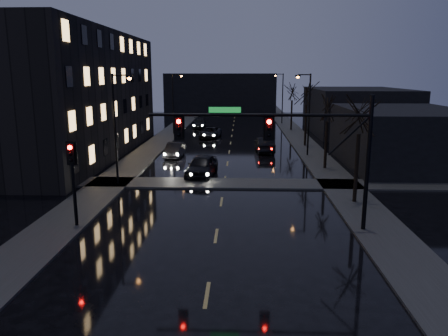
# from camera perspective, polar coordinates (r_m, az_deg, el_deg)

# --- Properties ---
(ground) EXTENTS (160.00, 160.00, 0.00)m
(ground) POSITION_cam_1_polar(r_m,az_deg,el_deg) (15.11, -2.87, -19.83)
(ground) COLOR black
(ground) RESTS_ON ground
(sidewalk_left) EXTENTS (3.00, 140.00, 0.12)m
(sidewalk_left) POSITION_cam_1_polar(r_m,az_deg,el_deg) (49.37, -9.14, 2.83)
(sidewalk_left) COLOR #2D2D2B
(sidewalk_left) RESTS_ON ground
(sidewalk_right) EXTENTS (3.00, 140.00, 0.12)m
(sidewalk_right) POSITION_cam_1_polar(r_m,az_deg,el_deg) (48.95, 10.79, 2.68)
(sidewalk_right) COLOR #2D2D2B
(sidewalk_right) RESTS_ON ground
(sidewalk_cross) EXTENTS (40.00, 3.00, 0.12)m
(sidewalk_cross) POSITION_cam_1_polar(r_m,az_deg,el_deg) (32.27, 0.02, -2.02)
(sidewalk_cross) COLOR #2D2D2B
(sidewalk_cross) RESTS_ON ground
(apartment_block) EXTENTS (12.00, 30.00, 12.00)m
(apartment_block) POSITION_cam_1_polar(r_m,az_deg,el_deg) (46.31, -20.51, 9.00)
(apartment_block) COLOR black
(apartment_block) RESTS_ON ground
(commercial_right_near) EXTENTS (10.00, 14.00, 5.00)m
(commercial_right_near) POSITION_cam_1_polar(r_m,az_deg,el_deg) (41.66, 22.33, 3.73)
(commercial_right_near) COLOR black
(commercial_right_near) RESTS_ON ground
(commercial_right_far) EXTENTS (12.00, 18.00, 6.00)m
(commercial_right_far) POSITION_cam_1_polar(r_m,az_deg,el_deg) (62.97, 16.89, 7.17)
(commercial_right_far) COLOR black
(commercial_right_far) RESTS_ON ground
(far_block) EXTENTS (22.00, 10.00, 8.00)m
(far_block) POSITION_cam_1_polar(r_m,az_deg,el_deg) (90.93, -0.42, 9.73)
(far_block) COLOR black
(far_block) RESTS_ON ground
(signal_mast) EXTENTS (11.11, 0.41, 7.00)m
(signal_mast) POSITION_cam_1_polar(r_m,az_deg,el_deg) (22.13, 9.08, 3.91)
(signal_mast) COLOR black
(signal_mast) RESTS_ON ground
(signal_pole_left) EXTENTS (0.35, 0.41, 4.53)m
(signal_pole_left) POSITION_cam_1_polar(r_m,az_deg,el_deg) (23.95, -19.14, -0.51)
(signal_pole_left) COLOR black
(signal_pole_left) RESTS_ON ground
(tree_near) EXTENTS (3.52, 3.52, 8.08)m
(tree_near) POSITION_cam_1_polar(r_m,az_deg,el_deg) (27.75, 17.42, 7.98)
(tree_near) COLOR black
(tree_near) RESTS_ON ground
(tree_mid_a) EXTENTS (3.30, 3.30, 7.58)m
(tree_mid_a) POSITION_cam_1_polar(r_m,az_deg,el_deg) (37.51, 13.44, 8.58)
(tree_mid_a) COLOR black
(tree_mid_a) RESTS_ON ground
(tree_mid_b) EXTENTS (3.74, 3.74, 8.59)m
(tree_mid_b) POSITION_cam_1_polar(r_m,az_deg,el_deg) (49.29, 10.81, 10.41)
(tree_mid_b) COLOR black
(tree_mid_b) RESTS_ON ground
(tree_far) EXTENTS (3.43, 3.43, 7.88)m
(tree_far) POSITION_cam_1_polar(r_m,az_deg,el_deg) (63.19, 8.92, 10.34)
(tree_far) COLOR black
(tree_far) RESTS_ON ground
(streetlight_l_near) EXTENTS (1.53, 0.28, 8.00)m
(streetlight_l_near) POSITION_cam_1_polar(r_m,az_deg,el_deg) (32.14, -13.72, 6.11)
(streetlight_l_near) COLOR black
(streetlight_l_near) RESTS_ON ground
(streetlight_l_far) EXTENTS (1.53, 0.28, 8.00)m
(streetlight_l_far) POSITION_cam_1_polar(r_m,az_deg,el_deg) (58.50, -6.48, 9.00)
(streetlight_l_far) COLOR black
(streetlight_l_far) RESTS_ON ground
(streetlight_r_mid) EXTENTS (1.53, 0.28, 8.00)m
(streetlight_r_mid) POSITION_cam_1_polar(r_m,az_deg,el_deg) (43.34, 10.79, 7.75)
(streetlight_r_mid) COLOR black
(streetlight_r_mid) RESTS_ON ground
(streetlight_r_far) EXTENTS (1.53, 0.28, 8.00)m
(streetlight_r_far) POSITION_cam_1_polar(r_m,az_deg,el_deg) (71.11, 7.49, 9.54)
(streetlight_r_far) COLOR black
(streetlight_r_far) RESTS_ON ground
(oncoming_car_a) EXTENTS (2.64, 5.16, 1.68)m
(oncoming_car_a) POSITION_cam_1_polar(r_m,az_deg,el_deg) (34.70, -2.92, 0.30)
(oncoming_car_a) COLOR black
(oncoming_car_a) RESTS_ON ground
(oncoming_car_b) EXTENTS (1.70, 4.26, 1.38)m
(oncoming_car_b) POSITION_cam_1_polar(r_m,az_deg,el_deg) (42.97, -6.48, 2.36)
(oncoming_car_b) COLOR black
(oncoming_car_b) RESTS_ON ground
(oncoming_car_c) EXTENTS (2.87, 5.10, 1.34)m
(oncoming_car_c) POSITION_cam_1_polar(r_m,az_deg,el_deg) (55.57, -1.81, 4.66)
(oncoming_car_c) COLOR black
(oncoming_car_c) RESTS_ON ground
(oncoming_car_d) EXTENTS (2.43, 5.11, 1.44)m
(oncoming_car_d) POSITION_cam_1_polar(r_m,az_deg,el_deg) (65.39, -3.22, 5.83)
(oncoming_car_d) COLOR black
(oncoming_car_d) RESTS_ON ground
(lead_car) EXTENTS (2.03, 4.82, 1.55)m
(lead_car) POSITION_cam_1_polar(r_m,az_deg,el_deg) (45.52, 5.30, 3.05)
(lead_car) COLOR black
(lead_car) RESTS_ON ground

